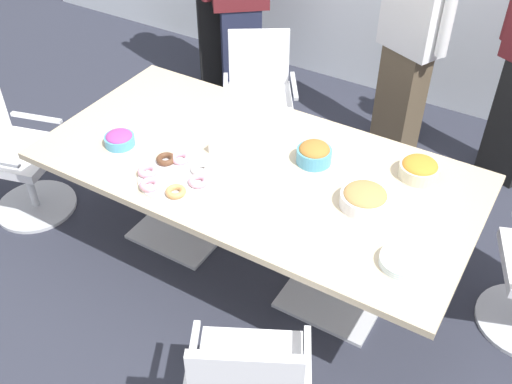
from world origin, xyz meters
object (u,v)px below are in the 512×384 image
at_px(snack_bowl_cookies, 365,198).
at_px(plate_stack, 403,261).
at_px(conference_table, 256,182).
at_px(snack_bowl_pretzels, 314,153).
at_px(office_chair_0, 15,159).
at_px(donut_platter, 174,175).
at_px(snack_bowl_candy_mix, 119,139).
at_px(napkin_pile, 230,145).
at_px(office_chair_3, 260,103).
at_px(snack_bowl_chips_orange, 419,168).
at_px(person_standing_2, 411,39).

distance_m(snack_bowl_cookies, plate_stack, 0.42).
xyz_separation_m(conference_table, snack_bowl_pretzels, (0.26, 0.18, 0.18)).
relative_size(office_chair_0, donut_platter, 2.33).
bearing_deg(snack_bowl_candy_mix, donut_platter, -10.71).
bearing_deg(napkin_pile, office_chair_0, -163.93).
distance_m(office_chair_3, snack_bowl_chips_orange, 1.59).
distance_m(snack_bowl_chips_orange, snack_bowl_cookies, 0.40).
xyz_separation_m(office_chair_3, napkin_pile, (0.40, -1.00, 0.38)).
xyz_separation_m(conference_table, snack_bowl_candy_mix, (-0.76, -0.24, 0.17)).
bearing_deg(snack_bowl_cookies, snack_bowl_pretzels, 152.75).
distance_m(conference_table, person_standing_2, 1.67).
distance_m(office_chair_0, snack_bowl_cookies, 2.31).
xyz_separation_m(office_chair_0, person_standing_2, (1.88, 2.00, 0.48)).
bearing_deg(snack_bowl_pretzels, snack_bowl_cookies, -27.25).
relative_size(person_standing_2, plate_stack, 8.06).
distance_m(snack_bowl_pretzels, snack_bowl_candy_mix, 1.10).
height_order(snack_bowl_candy_mix, napkin_pile, snack_bowl_candy_mix).
height_order(conference_table, napkin_pile, napkin_pile).
xyz_separation_m(office_chair_0, snack_bowl_candy_mix, (0.85, 0.13, 0.38)).
bearing_deg(donut_platter, plate_stack, 1.05).
bearing_deg(snack_bowl_pretzels, donut_platter, -138.45).
xyz_separation_m(conference_table, person_standing_2, (0.28, 1.63, 0.26)).
bearing_deg(snack_bowl_cookies, person_standing_2, 102.46).
bearing_deg(office_chair_0, conference_table, 87.50).
xyz_separation_m(conference_table, plate_stack, (0.95, -0.30, 0.15)).
height_order(snack_bowl_cookies, donut_platter, snack_bowl_cookies).
xyz_separation_m(snack_bowl_candy_mix, napkin_pile, (0.57, 0.28, -0.00)).
relative_size(office_chair_0, office_chair_3, 1.00).
height_order(snack_bowl_chips_orange, snack_bowl_candy_mix, snack_bowl_chips_orange).
relative_size(office_chair_0, napkin_pile, 5.29).
xyz_separation_m(conference_table, snack_bowl_cookies, (0.64, -0.02, 0.18)).
height_order(office_chair_3, snack_bowl_pretzels, office_chair_3).
bearing_deg(donut_platter, snack_bowl_chips_orange, 31.59).
xyz_separation_m(office_chair_0, plate_stack, (2.55, 0.07, 0.37)).
bearing_deg(office_chair_3, person_standing_2, -178.25).
relative_size(office_chair_3, donut_platter, 2.33).
relative_size(conference_table, office_chair_0, 2.64).
xyz_separation_m(snack_bowl_candy_mix, snack_bowl_cookies, (1.40, 0.23, 0.01)).
height_order(donut_platter, plate_stack, donut_platter).
height_order(conference_table, snack_bowl_chips_orange, snack_bowl_chips_orange).
bearing_deg(napkin_pile, snack_bowl_chips_orange, 17.86).
bearing_deg(snack_bowl_chips_orange, plate_stack, -76.77).
relative_size(office_chair_3, snack_bowl_candy_mix, 5.33).
height_order(office_chair_3, person_standing_2, person_standing_2).
relative_size(snack_bowl_chips_orange, donut_platter, 0.54).
height_order(person_standing_2, napkin_pile, person_standing_2).
bearing_deg(office_chair_3, conference_table, 86.98).
bearing_deg(office_chair_3, office_chair_0, 21.42).
bearing_deg(snack_bowl_candy_mix, snack_bowl_chips_orange, 20.96).
bearing_deg(conference_table, office_chair_0, -167.00).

